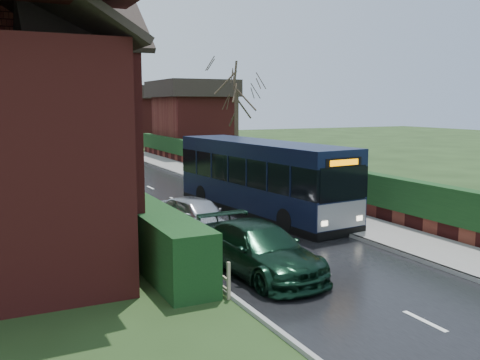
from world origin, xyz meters
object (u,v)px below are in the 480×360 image
bus (261,178)px  bus_stop_sign (321,174)px  car_green (260,249)px  car_silver (196,215)px

bus → bus_stop_sign: 2.47m
bus → car_green: bearing=-124.3°
bus → car_silver: size_ratio=2.59×
bus → car_green: 7.96m
car_silver → car_green: size_ratio=0.84×
bus → bus_stop_sign: (1.84, -1.62, 0.27)m
bus_stop_sign → car_green: bearing=-119.4°
car_silver → car_green: bearing=-105.5°
car_silver → bus_stop_sign: bus_stop_sign is taller
bus → bus_stop_sign: bearing=-47.2°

